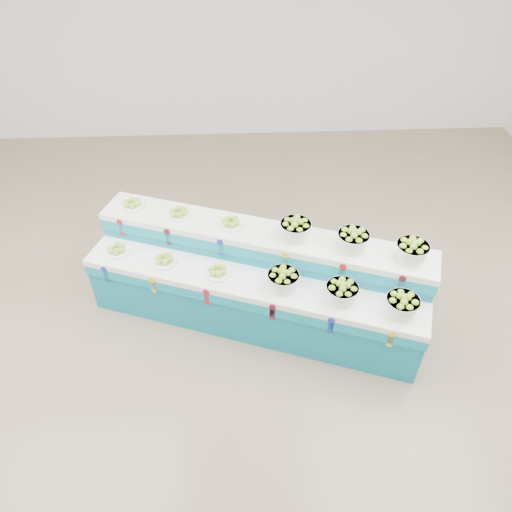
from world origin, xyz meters
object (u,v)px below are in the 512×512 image
basket_lower_left (283,280)px  basket_upper_right (412,251)px  plate_upper_mid (178,212)px  display_stand (256,281)px

basket_lower_left → basket_upper_right: size_ratio=1.00×
plate_upper_mid → basket_upper_right: (2.29, -0.83, 0.07)m
plate_upper_mid → basket_lower_left: bearing=-39.0°
plate_upper_mid → basket_upper_right: basket_upper_right is taller
display_stand → basket_upper_right: 1.63m
basket_lower_left → basket_upper_right: basket_upper_right is taller
basket_lower_left → plate_upper_mid: size_ratio=1.18×
display_stand → basket_upper_right: size_ratio=11.40×
basket_lower_left → plate_upper_mid: (-1.06, 0.86, 0.23)m
basket_upper_right → plate_upper_mid: bearing=160.0°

